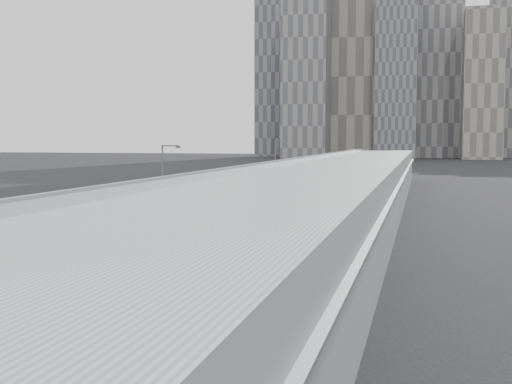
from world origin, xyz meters
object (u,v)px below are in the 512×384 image
(bus_9, at_px, (339,172))
(bus_8, at_px, (330,176))
(bus_3, at_px, (236,213))
(bus_4, at_px, (265,199))
(bus_1, at_px, (117,256))
(bus_5, at_px, (290,192))
(bus_7, at_px, (320,179))
(street_lamp_far, at_px, (276,162))
(shipping_container, at_px, (274,181))
(bus_2, at_px, (196,227))
(bus_6, at_px, (305,187))
(street_lamp_near, at_px, (165,182))
(suv, at_px, (314,176))

(bus_9, bearing_deg, bus_8, -96.44)
(bus_3, bearing_deg, bus_8, 89.70)
(bus_3, relative_size, bus_4, 1.06)
(bus_1, xyz_separation_m, bus_5, (0.56, 54.05, 0.03))
(bus_4, relative_size, bus_7, 0.97)
(street_lamp_far, xyz_separation_m, shipping_container, (-2.67, 10.01, -3.98))
(bus_7, distance_m, shipping_container, 8.83)
(shipping_container, bearing_deg, bus_2, -66.00)
(bus_6, height_order, street_lamp_far, street_lamp_far)
(street_lamp_near, relative_size, suv, 1.44)
(bus_1, bearing_deg, bus_4, 94.34)
(bus_2, distance_m, shipping_container, 69.60)
(bus_6, bearing_deg, street_lamp_near, -99.77)
(bus_7, bearing_deg, bus_2, -89.94)
(bus_1, height_order, street_lamp_far, street_lamp_far)
(shipping_container, distance_m, suv, 28.13)
(bus_6, distance_m, bus_7, 17.16)
(bus_9, bearing_deg, suv, 169.67)
(shipping_container, bearing_deg, suv, 100.15)
(bus_2, relative_size, bus_7, 1.05)
(street_lamp_far, bearing_deg, bus_8, 74.61)
(street_lamp_far, bearing_deg, shipping_container, 104.94)
(street_lamp_far, bearing_deg, bus_7, 60.48)
(bus_4, xyz_separation_m, suv, (-5.07, 69.13, -0.73))
(bus_7, relative_size, street_lamp_near, 1.53)
(bus_2, bearing_deg, bus_1, -97.22)
(bus_4, bearing_deg, bus_7, 83.85)
(shipping_container, bearing_deg, bus_6, -44.35)
(bus_5, distance_m, bus_6, 12.59)
(bus_9, relative_size, street_lamp_near, 1.59)
(bus_3, xyz_separation_m, bus_5, (-0.24, 28.98, -0.09))
(street_lamp_far, bearing_deg, bus_6, -44.70)
(bus_1, height_order, bus_4, bus_4)
(bus_2, xyz_separation_m, street_lamp_far, (-6.29, 59.02, 3.58))
(bus_5, distance_m, street_lamp_near, 33.25)
(bus_5, relative_size, street_lamp_far, 1.42)
(bus_2, height_order, bus_6, bus_2)
(bus_2, height_order, bus_4, bus_2)
(bus_9, height_order, street_lamp_near, street_lamp_near)
(bus_7, bearing_deg, street_lamp_near, -95.53)
(bus_1, distance_m, shipping_container, 83.42)
(bus_3, xyz_separation_m, bus_9, (0.01, 85.36, 0.00))
(bus_4, height_order, bus_6, bus_4)
(bus_5, height_order, bus_6, bus_5)
(bus_1, xyz_separation_m, bus_2, (0.53, 13.97, 0.14))
(bus_9, bearing_deg, street_lamp_far, -105.52)
(bus_7, bearing_deg, street_lamp_far, -119.60)
(bus_4, height_order, bus_7, bus_7)
(bus_4, bearing_deg, bus_1, -95.10)
(bus_8, distance_m, street_lamp_far, 24.25)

